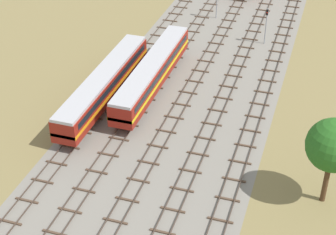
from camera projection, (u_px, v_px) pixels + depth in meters
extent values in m
plane|color=olive|center=(207.00, 60.00, 75.53)|extent=(480.00, 480.00, 0.00)
cube|color=gray|center=(207.00, 60.00, 75.53)|extent=(22.07, 176.00, 0.01)
cube|color=#47382D|center=(144.00, 46.00, 78.70)|extent=(0.07, 126.00, 0.15)
cube|color=#47382D|center=(153.00, 48.00, 78.33)|extent=(0.07, 126.00, 0.15)
cube|color=brown|center=(10.00, 222.00, 48.72)|extent=(2.40, 0.22, 0.14)
cube|color=brown|center=(27.00, 201.00, 51.11)|extent=(2.40, 0.22, 0.14)
cube|color=brown|center=(42.00, 181.00, 53.50)|extent=(2.40, 0.22, 0.14)
cube|color=brown|center=(57.00, 163.00, 55.89)|extent=(2.40, 0.22, 0.14)
cube|color=brown|center=(70.00, 147.00, 58.28)|extent=(2.40, 0.22, 0.14)
cube|color=brown|center=(82.00, 132.00, 60.67)|extent=(2.40, 0.22, 0.14)
cube|color=brown|center=(93.00, 118.00, 63.06)|extent=(2.40, 0.22, 0.14)
cube|color=brown|center=(103.00, 105.00, 65.45)|extent=(2.40, 0.22, 0.14)
cube|color=brown|center=(112.00, 93.00, 67.84)|extent=(2.40, 0.22, 0.14)
cube|color=brown|center=(121.00, 82.00, 70.23)|extent=(2.40, 0.22, 0.14)
cube|color=brown|center=(130.00, 71.00, 72.62)|extent=(2.40, 0.22, 0.14)
cube|color=brown|center=(137.00, 62.00, 75.01)|extent=(2.40, 0.22, 0.14)
cube|color=brown|center=(145.00, 52.00, 77.40)|extent=(2.40, 0.22, 0.14)
cube|color=brown|center=(152.00, 44.00, 79.79)|extent=(2.40, 0.22, 0.14)
cube|color=brown|center=(158.00, 36.00, 82.18)|extent=(2.40, 0.22, 0.14)
cube|color=brown|center=(164.00, 28.00, 84.57)|extent=(2.40, 0.22, 0.14)
cube|color=brown|center=(170.00, 21.00, 86.96)|extent=(2.40, 0.22, 0.14)
cube|color=brown|center=(175.00, 14.00, 89.35)|extent=(2.40, 0.22, 0.14)
cube|color=brown|center=(181.00, 7.00, 91.74)|extent=(2.40, 0.22, 0.14)
cube|color=brown|center=(186.00, 1.00, 94.13)|extent=(2.40, 0.22, 0.14)
cube|color=#47382D|center=(173.00, 51.00, 77.55)|extent=(0.07, 126.00, 0.15)
cube|color=#47382D|center=(183.00, 52.00, 77.18)|extent=(0.07, 126.00, 0.15)
cube|color=brown|center=(55.00, 233.00, 47.57)|extent=(2.40, 0.22, 0.14)
cube|color=brown|center=(70.00, 211.00, 49.96)|extent=(2.40, 0.22, 0.14)
cube|color=brown|center=(84.00, 190.00, 52.35)|extent=(2.40, 0.22, 0.14)
cube|color=brown|center=(97.00, 172.00, 54.74)|extent=(2.40, 0.22, 0.14)
cube|color=brown|center=(108.00, 155.00, 57.13)|extent=(2.40, 0.22, 0.14)
cube|color=brown|center=(119.00, 139.00, 59.52)|extent=(2.40, 0.22, 0.14)
cube|color=brown|center=(129.00, 124.00, 61.91)|extent=(2.40, 0.22, 0.14)
cube|color=brown|center=(138.00, 111.00, 64.30)|extent=(2.40, 0.22, 0.14)
cube|color=brown|center=(146.00, 99.00, 66.69)|extent=(2.40, 0.22, 0.14)
cube|color=brown|center=(154.00, 87.00, 69.08)|extent=(2.40, 0.22, 0.14)
cube|color=brown|center=(162.00, 76.00, 71.47)|extent=(2.40, 0.22, 0.14)
cube|color=brown|center=(168.00, 66.00, 73.86)|extent=(2.40, 0.22, 0.14)
cube|color=brown|center=(175.00, 57.00, 76.25)|extent=(2.40, 0.22, 0.14)
cube|color=brown|center=(181.00, 48.00, 78.64)|extent=(2.40, 0.22, 0.14)
cube|color=brown|center=(187.00, 39.00, 81.03)|extent=(2.40, 0.22, 0.14)
cube|color=brown|center=(192.00, 32.00, 83.42)|extent=(2.40, 0.22, 0.14)
cube|color=brown|center=(197.00, 24.00, 85.81)|extent=(2.40, 0.22, 0.14)
cube|color=brown|center=(202.00, 17.00, 88.20)|extent=(2.40, 0.22, 0.14)
cube|color=brown|center=(206.00, 10.00, 90.59)|extent=(2.40, 0.22, 0.14)
cube|color=brown|center=(211.00, 4.00, 92.98)|extent=(2.40, 0.22, 0.14)
cube|color=#47382D|center=(204.00, 55.00, 76.40)|extent=(0.07, 126.00, 0.15)
cube|color=#47382D|center=(213.00, 56.00, 76.03)|extent=(0.07, 126.00, 0.15)
cube|color=brown|center=(115.00, 221.00, 48.81)|extent=(2.40, 0.22, 0.14)
cube|color=brown|center=(127.00, 200.00, 51.20)|extent=(2.40, 0.22, 0.14)
cube|color=brown|center=(138.00, 180.00, 53.59)|extent=(2.40, 0.22, 0.14)
cube|color=brown|center=(148.00, 163.00, 55.98)|extent=(2.40, 0.22, 0.14)
cube|color=brown|center=(158.00, 146.00, 58.37)|extent=(2.40, 0.22, 0.14)
cube|color=brown|center=(166.00, 131.00, 60.76)|extent=(2.40, 0.22, 0.14)
cube|color=brown|center=(174.00, 117.00, 63.15)|extent=(2.40, 0.22, 0.14)
cube|color=brown|center=(181.00, 104.00, 65.54)|extent=(2.40, 0.22, 0.14)
cube|color=brown|center=(188.00, 93.00, 67.93)|extent=(2.40, 0.22, 0.14)
cube|color=brown|center=(194.00, 81.00, 70.32)|extent=(2.40, 0.22, 0.14)
cube|color=brown|center=(200.00, 71.00, 72.71)|extent=(2.40, 0.22, 0.14)
cube|color=brown|center=(206.00, 61.00, 75.10)|extent=(2.40, 0.22, 0.14)
cube|color=brown|center=(211.00, 52.00, 77.49)|extent=(2.40, 0.22, 0.14)
cube|color=brown|center=(216.00, 43.00, 79.88)|extent=(2.40, 0.22, 0.14)
cube|color=brown|center=(221.00, 35.00, 82.27)|extent=(2.40, 0.22, 0.14)
cube|color=brown|center=(225.00, 28.00, 84.66)|extent=(2.40, 0.22, 0.14)
cube|color=brown|center=(229.00, 20.00, 87.05)|extent=(2.40, 0.22, 0.14)
cube|color=brown|center=(233.00, 14.00, 89.44)|extent=(2.40, 0.22, 0.14)
cube|color=brown|center=(237.00, 7.00, 91.83)|extent=(2.40, 0.22, 0.14)
cube|color=brown|center=(240.00, 1.00, 94.22)|extent=(2.40, 0.22, 0.14)
cube|color=#47382D|center=(235.00, 59.00, 75.25)|extent=(0.07, 126.00, 0.15)
cube|color=#47382D|center=(245.00, 61.00, 74.88)|extent=(0.07, 126.00, 0.15)
cube|color=brown|center=(163.00, 232.00, 47.66)|extent=(2.40, 0.22, 0.14)
cube|color=brown|center=(173.00, 210.00, 50.05)|extent=(2.40, 0.22, 0.14)
cube|color=brown|center=(182.00, 190.00, 52.44)|extent=(2.40, 0.22, 0.14)
cube|color=brown|center=(190.00, 171.00, 54.83)|extent=(2.40, 0.22, 0.14)
cube|color=brown|center=(198.00, 154.00, 57.22)|extent=(2.40, 0.22, 0.14)
cube|color=brown|center=(205.00, 138.00, 59.61)|extent=(2.40, 0.22, 0.14)
cube|color=brown|center=(212.00, 124.00, 62.00)|extent=(2.40, 0.22, 0.14)
cube|color=brown|center=(218.00, 111.00, 64.39)|extent=(2.40, 0.22, 0.14)
cube|color=brown|center=(223.00, 98.00, 66.78)|extent=(2.40, 0.22, 0.14)
cube|color=brown|center=(228.00, 87.00, 69.17)|extent=(2.40, 0.22, 0.14)
cube|color=brown|center=(233.00, 76.00, 71.56)|extent=(2.40, 0.22, 0.14)
cube|color=brown|center=(238.00, 66.00, 73.95)|extent=(2.40, 0.22, 0.14)
cube|color=brown|center=(242.00, 56.00, 76.34)|extent=(2.40, 0.22, 0.14)
cube|color=brown|center=(246.00, 47.00, 78.73)|extent=(2.40, 0.22, 0.14)
cube|color=brown|center=(250.00, 39.00, 81.12)|extent=(2.40, 0.22, 0.14)
cube|color=brown|center=(253.00, 31.00, 83.51)|extent=(2.40, 0.22, 0.14)
cube|color=brown|center=(257.00, 24.00, 85.90)|extent=(2.40, 0.22, 0.14)
cube|color=brown|center=(260.00, 17.00, 88.29)|extent=(2.40, 0.22, 0.14)
cube|color=brown|center=(263.00, 10.00, 90.68)|extent=(2.40, 0.22, 0.14)
cube|color=brown|center=(266.00, 4.00, 93.07)|extent=(2.40, 0.22, 0.14)
cube|color=#47382D|center=(267.00, 64.00, 74.10)|extent=(0.07, 126.00, 0.15)
cube|color=#47382D|center=(278.00, 65.00, 73.73)|extent=(0.07, 126.00, 0.15)
cube|color=brown|center=(220.00, 220.00, 48.90)|extent=(2.40, 0.22, 0.14)
cube|color=brown|center=(227.00, 199.00, 51.29)|extent=(2.40, 0.22, 0.14)
cube|color=brown|center=(234.00, 180.00, 53.68)|extent=(2.40, 0.22, 0.14)
cube|color=brown|center=(240.00, 162.00, 56.07)|extent=(2.40, 0.22, 0.14)
cube|color=brown|center=(245.00, 146.00, 58.46)|extent=(2.40, 0.22, 0.14)
cube|color=brown|center=(251.00, 131.00, 60.85)|extent=(2.40, 0.22, 0.14)
cube|color=brown|center=(255.00, 117.00, 63.24)|extent=(2.40, 0.22, 0.14)
cube|color=brown|center=(260.00, 104.00, 65.63)|extent=(2.40, 0.22, 0.14)
cube|color=brown|center=(264.00, 92.00, 68.02)|extent=(2.40, 0.22, 0.14)
cube|color=brown|center=(267.00, 81.00, 70.41)|extent=(2.40, 0.22, 0.14)
cube|color=brown|center=(271.00, 71.00, 72.80)|extent=(2.40, 0.22, 0.14)
cube|color=brown|center=(274.00, 61.00, 75.19)|extent=(2.40, 0.22, 0.14)
cube|color=brown|center=(277.00, 52.00, 77.58)|extent=(2.40, 0.22, 0.14)
cube|color=brown|center=(280.00, 43.00, 79.97)|extent=(2.40, 0.22, 0.14)
cube|color=brown|center=(283.00, 35.00, 82.36)|extent=(2.40, 0.22, 0.14)
cube|color=brown|center=(285.00, 27.00, 84.75)|extent=(2.40, 0.22, 0.14)
cube|color=brown|center=(288.00, 20.00, 87.14)|extent=(2.40, 0.22, 0.14)
cube|color=brown|center=(290.00, 13.00, 89.53)|extent=(2.40, 0.22, 0.14)
cube|color=brown|center=(292.00, 7.00, 91.92)|extent=(2.40, 0.22, 0.14)
cube|color=brown|center=(294.00, 1.00, 94.31)|extent=(2.40, 0.22, 0.14)
cube|color=maroon|center=(104.00, 85.00, 64.82)|extent=(2.90, 22.00, 2.60)
cube|color=orange|center=(105.00, 87.00, 64.97)|extent=(2.96, 22.00, 0.40)
cube|color=black|center=(104.00, 80.00, 64.47)|extent=(2.96, 20.24, 0.70)
cube|color=#B7B7BC|center=(104.00, 74.00, 64.01)|extent=(2.67, 22.00, 0.36)
cylinder|color=black|center=(123.00, 69.00, 71.89)|extent=(0.13, 0.84, 0.84)
cylinder|color=black|center=(133.00, 70.00, 71.53)|extent=(0.13, 0.84, 0.84)
cylinder|color=black|center=(128.00, 63.00, 73.33)|extent=(0.13, 0.84, 0.84)
cylinder|color=black|center=(137.00, 64.00, 72.96)|extent=(0.13, 0.84, 0.84)
cube|color=black|center=(130.00, 66.00, 72.43)|extent=(1.68, 2.20, 0.24)
cylinder|color=black|center=(65.00, 138.00, 58.57)|extent=(0.13, 0.84, 0.84)
cylinder|color=black|center=(77.00, 140.00, 58.21)|extent=(0.13, 0.84, 0.84)
cylinder|color=black|center=(73.00, 129.00, 60.01)|extent=(0.13, 0.84, 0.84)
cylinder|color=black|center=(85.00, 131.00, 59.64)|extent=(0.13, 0.84, 0.84)
cube|color=black|center=(75.00, 135.00, 59.11)|extent=(1.68, 2.20, 0.24)
cube|color=maroon|center=(153.00, 73.00, 67.36)|extent=(2.90, 22.00, 2.60)
cube|color=yellow|center=(153.00, 75.00, 67.50)|extent=(2.96, 22.00, 0.40)
cube|color=black|center=(152.00, 68.00, 67.00)|extent=(2.96, 20.24, 0.70)
cube|color=#B7B7BC|center=(152.00, 62.00, 66.54)|extent=(2.67, 22.00, 0.36)
cylinder|color=black|center=(166.00, 58.00, 74.42)|extent=(0.13, 0.84, 0.84)
cylinder|color=black|center=(175.00, 60.00, 74.06)|extent=(0.13, 0.84, 0.84)
cylinder|color=black|center=(169.00, 53.00, 75.86)|extent=(0.13, 0.84, 0.84)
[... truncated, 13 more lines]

